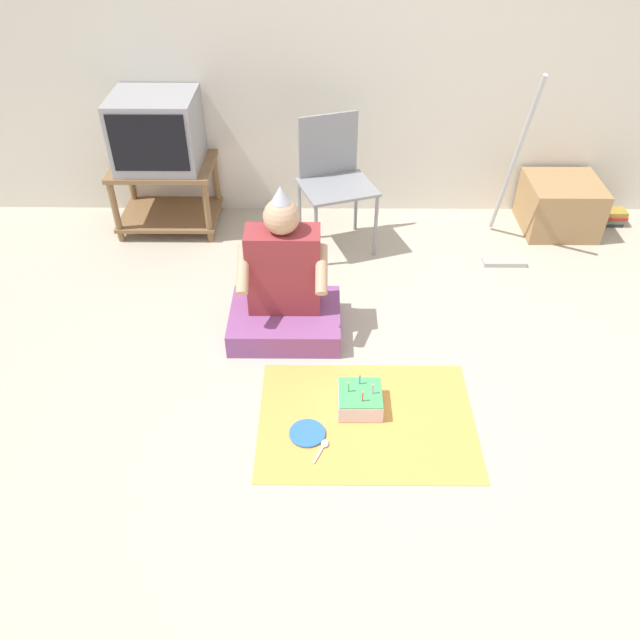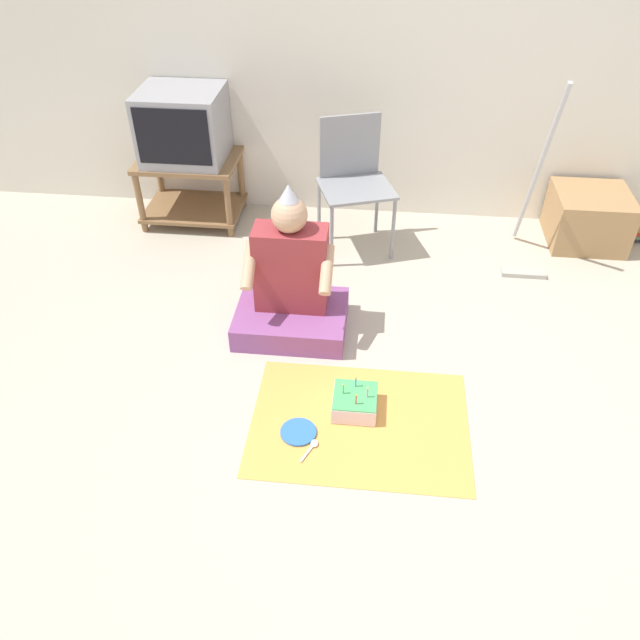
{
  "view_description": "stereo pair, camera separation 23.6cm",
  "coord_description": "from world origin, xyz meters",
  "px_view_note": "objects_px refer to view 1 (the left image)",
  "views": [
    {
      "loc": [
        -0.39,
        -1.99,
        2.28
      ],
      "look_at": [
        -0.4,
        0.42,
        0.35
      ],
      "focal_mm": 35.0,
      "sensor_mm": 36.0,
      "label": 1
    },
    {
      "loc": [
        -0.15,
        -1.97,
        2.28
      ],
      "look_at": [
        -0.4,
        0.42,
        0.35
      ],
      "focal_mm": 35.0,
      "sensor_mm": 36.0,
      "label": 2
    }
  ],
  "objects_px": {
    "cardboard_box_stack": "(560,205)",
    "paper_plate": "(307,433)",
    "birthday_cake": "(360,399)",
    "folding_chair": "(333,173)",
    "tv": "(157,131)",
    "dust_mop": "(510,206)",
    "book_pile": "(612,217)",
    "person_seated": "(284,290)"
  },
  "relations": [
    {
      "from": "dust_mop",
      "to": "tv",
      "type": "bearing_deg",
      "value": 170.8
    },
    {
      "from": "book_pile",
      "to": "paper_plate",
      "type": "bearing_deg",
      "value": -137.07
    },
    {
      "from": "book_pile",
      "to": "cardboard_box_stack",
      "type": "bearing_deg",
      "value": -172.42
    },
    {
      "from": "book_pile",
      "to": "person_seated",
      "type": "distance_m",
      "value": 2.6
    },
    {
      "from": "folding_chair",
      "to": "paper_plate",
      "type": "height_order",
      "value": "folding_chair"
    },
    {
      "from": "folding_chair",
      "to": "person_seated",
      "type": "distance_m",
      "value": 1.02
    },
    {
      "from": "paper_plate",
      "to": "birthday_cake",
      "type": "bearing_deg",
      "value": 35.06
    },
    {
      "from": "tv",
      "to": "dust_mop",
      "type": "xyz_separation_m",
      "value": [
        2.28,
        -0.37,
        -0.34
      ]
    },
    {
      "from": "dust_mop",
      "to": "birthday_cake",
      "type": "height_order",
      "value": "dust_mop"
    },
    {
      "from": "book_pile",
      "to": "person_seated",
      "type": "relative_size",
      "value": 0.2
    },
    {
      "from": "tv",
      "to": "paper_plate",
      "type": "xyz_separation_m",
      "value": [
        1.02,
        -1.97,
        -0.69
      ]
    },
    {
      "from": "cardboard_box_stack",
      "to": "paper_plate",
      "type": "bearing_deg",
      "value": -131.63
    },
    {
      "from": "birthday_cake",
      "to": "tv",
      "type": "bearing_deg",
      "value": 125.53
    },
    {
      "from": "tv",
      "to": "book_pile",
      "type": "bearing_deg",
      "value": 0.63
    },
    {
      "from": "tv",
      "to": "folding_chair",
      "type": "bearing_deg",
      "value": -10.49
    },
    {
      "from": "birthday_cake",
      "to": "paper_plate",
      "type": "bearing_deg",
      "value": -144.94
    },
    {
      "from": "birthday_cake",
      "to": "paper_plate",
      "type": "distance_m",
      "value": 0.32
    },
    {
      "from": "person_seated",
      "to": "book_pile",
      "type": "bearing_deg",
      "value": 27.63
    },
    {
      "from": "tv",
      "to": "dust_mop",
      "type": "height_order",
      "value": "dust_mop"
    },
    {
      "from": "folding_chair",
      "to": "birthday_cake",
      "type": "bearing_deg",
      "value": -85.57
    },
    {
      "from": "book_pile",
      "to": "birthday_cake",
      "type": "height_order",
      "value": "birthday_cake"
    },
    {
      "from": "birthday_cake",
      "to": "paper_plate",
      "type": "height_order",
      "value": "birthday_cake"
    },
    {
      "from": "tv",
      "to": "paper_plate",
      "type": "bearing_deg",
      "value": -62.6
    },
    {
      "from": "folding_chair",
      "to": "birthday_cake",
      "type": "xyz_separation_m",
      "value": [
        0.12,
        -1.57,
        -0.45
      ]
    },
    {
      "from": "cardboard_box_stack",
      "to": "dust_mop",
      "type": "xyz_separation_m",
      "value": [
        -0.47,
        -0.35,
        0.18
      ]
    },
    {
      "from": "folding_chair",
      "to": "paper_plate",
      "type": "bearing_deg",
      "value": -94.39
    },
    {
      "from": "dust_mop",
      "to": "book_pile",
      "type": "bearing_deg",
      "value": 24.49
    },
    {
      "from": "folding_chair",
      "to": "paper_plate",
      "type": "xyz_separation_m",
      "value": [
        -0.13,
        -1.75,
        -0.49
      ]
    },
    {
      "from": "paper_plate",
      "to": "cardboard_box_stack",
      "type": "bearing_deg",
      "value": 48.37
    },
    {
      "from": "book_pile",
      "to": "paper_plate",
      "type": "height_order",
      "value": "book_pile"
    },
    {
      "from": "folding_chair",
      "to": "cardboard_box_stack",
      "type": "xyz_separation_m",
      "value": [
        1.59,
        0.19,
        -0.33
      ]
    },
    {
      "from": "cardboard_box_stack",
      "to": "dust_mop",
      "type": "height_order",
      "value": "dust_mop"
    },
    {
      "from": "tv",
      "to": "cardboard_box_stack",
      "type": "relative_size",
      "value": 1.1
    },
    {
      "from": "book_pile",
      "to": "birthday_cake",
      "type": "distance_m",
      "value": 2.63
    },
    {
      "from": "birthday_cake",
      "to": "person_seated",
      "type": "bearing_deg",
      "value": 122.63
    },
    {
      "from": "birthday_cake",
      "to": "dust_mop",
      "type": "bearing_deg",
      "value": 54.61
    },
    {
      "from": "tv",
      "to": "paper_plate",
      "type": "relative_size",
      "value": 3.12
    },
    {
      "from": "book_pile",
      "to": "birthday_cake",
      "type": "relative_size",
      "value": 0.83
    },
    {
      "from": "tv",
      "to": "cardboard_box_stack",
      "type": "height_order",
      "value": "tv"
    },
    {
      "from": "folding_chair",
      "to": "book_pile",
      "type": "relative_size",
      "value": 4.8
    },
    {
      "from": "person_seated",
      "to": "paper_plate",
      "type": "distance_m",
      "value": 0.85
    },
    {
      "from": "tv",
      "to": "cardboard_box_stack",
      "type": "bearing_deg",
      "value": -0.44
    }
  ]
}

